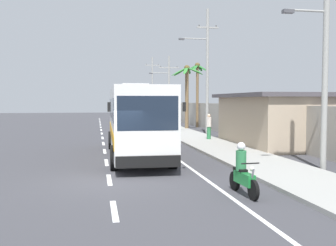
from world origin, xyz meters
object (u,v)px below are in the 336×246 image
object	(u,v)px
utility_pole_nearest	(324,52)
motorcycle_beside_bus	(151,131)
motorcycle_trailing	(243,173)
pedestrian_midwalk	(175,121)
coach_bus_foreground	(136,118)
palm_nearest	(187,86)
utility_pole_distant	(152,86)
pedestrian_near_kerb	(209,126)
utility_pole_far	(168,87)
palm_second	(197,82)
utility_pole_mid	(206,69)

from	to	relation	value
utility_pole_nearest	motorcycle_beside_bus	bearing A→B (deg)	110.49
motorcycle_trailing	pedestrian_midwalk	xyz separation A→B (m)	(2.48, 22.95, 0.40)
coach_bus_foreground	motorcycle_trailing	size ratio (longest dim) A/B	5.73
palm_nearest	utility_pole_distant	bearing A→B (deg)	88.94
palm_nearest	pedestrian_near_kerb	bearing A→B (deg)	-94.81
utility_pole_far	palm_second	size ratio (longest dim) A/B	1.22
motorcycle_beside_bus	palm_nearest	xyz separation A→B (m)	(4.78, 8.92, 3.68)
coach_bus_foreground	utility_pole_nearest	world-z (taller)	utility_pole_nearest
pedestrian_near_kerb	palm_second	xyz separation A→B (m)	(2.82, 14.05, 3.78)
coach_bus_foreground	utility_pole_mid	distance (m)	13.79
utility_pole_nearest	palm_second	world-z (taller)	utility_pole_nearest
utility_pole_far	palm_second	world-z (taller)	utility_pole_far
pedestrian_near_kerb	palm_nearest	bearing A→B (deg)	5.93
pedestrian_near_kerb	palm_nearest	xyz separation A→B (m)	(0.90, 10.73, 3.24)
utility_pole_distant	utility_pole_far	bearing A→B (deg)	-91.33
coach_bus_foreground	palm_nearest	distance (m)	18.75
pedestrian_midwalk	coach_bus_foreground	bearing A→B (deg)	82.52
utility_pole_far	utility_pole_mid	bearing A→B (deg)	-89.54
utility_pole_distant	palm_nearest	distance (m)	27.62
palm_second	utility_pole_distant	bearing A→B (deg)	93.32
utility_pole_far	utility_pole_distant	world-z (taller)	utility_pole_distant
motorcycle_trailing	palm_second	world-z (taller)	palm_second
coach_bus_foreground	utility_pole_far	size ratio (longest dim) A/B	1.34
motorcycle_beside_bus	utility_pole_far	size ratio (longest dim) A/B	0.23
pedestrian_near_kerb	pedestrian_midwalk	distance (m)	7.62
motorcycle_trailing	utility_pole_distant	world-z (taller)	utility_pole_distant
pedestrian_near_kerb	utility_pole_distant	xyz separation A→B (m)	(1.41, 38.33, 4.20)
utility_pole_far	palm_nearest	world-z (taller)	utility_pole_far
motorcycle_beside_bus	utility_pole_mid	distance (m)	7.58
pedestrian_midwalk	palm_second	world-z (taller)	palm_second
pedestrian_midwalk	palm_nearest	bearing A→B (deg)	-109.05
motorcycle_trailing	palm_nearest	size ratio (longest dim) A/B	0.31
motorcycle_trailing	utility_pole_nearest	size ratio (longest dim) A/B	0.21
coach_bus_foreground	palm_second	size ratio (longest dim) A/B	1.63
coach_bus_foreground	utility_pole_nearest	size ratio (longest dim) A/B	1.23
utility_pole_mid	palm_second	bearing A→B (deg)	79.86
coach_bus_foreground	utility_pole_distant	size ratio (longest dim) A/B	1.12
pedestrian_midwalk	utility_pole_distant	world-z (taller)	utility_pole_distant
utility_pole_distant	palm_second	size ratio (longest dim) A/B	1.46
pedestrian_midwalk	utility_pole_nearest	size ratio (longest dim) A/B	0.19
utility_pole_mid	utility_pole_distant	xyz separation A→B (m)	(0.26, 33.57, -0.21)
coach_bus_foreground	utility_pole_mid	size ratio (longest dim) A/B	1.09
motorcycle_beside_bus	utility_pole_mid	size ratio (longest dim) A/B	0.19
utility_pole_far	pedestrian_midwalk	bearing A→B (deg)	-98.10
utility_pole_mid	palm_second	size ratio (longest dim) A/B	1.50
utility_pole_mid	motorcycle_beside_bus	bearing A→B (deg)	-149.66
utility_pole_far	palm_nearest	xyz separation A→B (m)	(-0.12, -10.81, -0.21)
motorcycle_beside_bus	motorcycle_trailing	xyz separation A→B (m)	(0.43, -17.21, 0.02)
pedestrian_midwalk	utility_pole_distant	size ratio (longest dim) A/B	0.17
coach_bus_foreground	utility_pole_mid	bearing A→B (deg)	58.46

